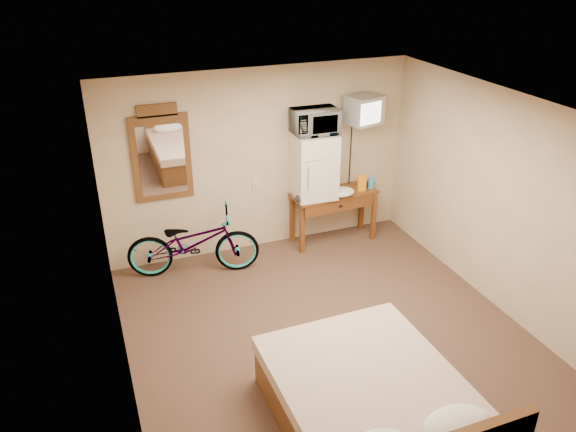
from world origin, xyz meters
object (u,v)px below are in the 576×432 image
(desk, at_px, (335,202))
(wall_mirror, at_px, (161,155))
(blue_cup, at_px, (371,183))
(bicycle, at_px, (193,242))
(bed, at_px, (377,412))
(mini_fridge, at_px, (314,165))
(crt_television, at_px, (364,110))
(microwave, at_px, (315,121))

(desk, relative_size, wall_mirror, 1.00)
(blue_cup, relative_size, bicycle, 0.09)
(bicycle, relative_size, bed, 0.82)
(wall_mirror, height_order, bed, wall_mirror)
(desk, bearing_deg, mini_fridge, 173.75)
(crt_television, relative_size, wall_mirror, 0.49)
(crt_television, xyz_separation_m, bicycle, (-2.44, -0.15, -1.45))
(mini_fridge, xyz_separation_m, wall_mirror, (-1.97, 0.23, 0.33))
(blue_cup, bearing_deg, crt_television, 169.44)
(desk, height_order, bicycle, bicycle)
(wall_mirror, xyz_separation_m, bicycle, (0.23, -0.40, -1.08))
(microwave, relative_size, wall_mirror, 0.48)
(mini_fridge, xyz_separation_m, bicycle, (-1.74, -0.17, -0.75))
(desk, relative_size, blue_cup, 7.78)
(microwave, relative_size, bed, 0.29)
(mini_fridge, relative_size, blue_cup, 5.60)
(desk, height_order, bed, bed)
(desk, bearing_deg, bed, -109.47)
(bicycle, bearing_deg, bed, -152.66)
(desk, bearing_deg, wall_mirror, 173.28)
(microwave, xyz_separation_m, blue_cup, (0.87, -0.05, -0.97))
(desk, bearing_deg, microwave, 173.72)
(mini_fridge, distance_m, bicycle, 1.90)
(bicycle, bearing_deg, blue_cup, -74.82)
(microwave, xyz_separation_m, wall_mirror, (-1.97, 0.23, -0.28))
(microwave, distance_m, crt_television, 0.70)
(blue_cup, bearing_deg, wall_mirror, 174.33)
(desk, xyz_separation_m, wall_mirror, (-2.28, 0.27, 0.90))
(bed, bearing_deg, desk, 70.53)
(crt_television, relative_size, bed, 0.30)
(mini_fridge, relative_size, microwave, 1.50)
(desk, relative_size, mini_fridge, 1.39)
(desk, bearing_deg, blue_cup, -1.29)
(bed, bearing_deg, bicycle, 104.78)
(blue_cup, relative_size, wall_mirror, 0.13)
(crt_television, distance_m, bed, 4.07)
(microwave, relative_size, bicycle, 0.35)
(wall_mirror, height_order, bicycle, wall_mirror)
(mini_fridge, relative_size, crt_television, 1.46)
(crt_television, height_order, bed, crt_television)
(wall_mirror, bearing_deg, crt_television, -5.36)
(desk, distance_m, blue_cup, 0.59)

